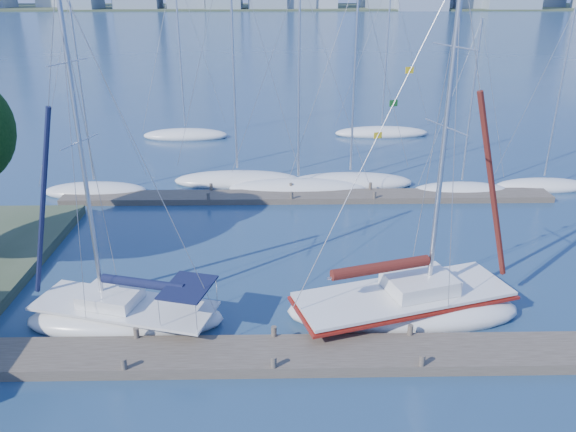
{
  "coord_description": "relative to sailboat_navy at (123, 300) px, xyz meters",
  "views": [
    {
      "loc": [
        0.19,
        -16.38,
        12.33
      ],
      "look_at": [
        0.57,
        4.0,
        3.87
      ],
      "focal_mm": 35.0,
      "sensor_mm": 36.0,
      "label": 1
    }
  ],
  "objects": [
    {
      "name": "bg_boat_3",
      "position": [
        10.72,
        16.08,
        -0.81
      ],
      "size": [
        8.59,
        4.42,
        13.46
      ],
      "rotation": [
        0.0,
        0.0,
        0.25
      ],
      "color": "silver",
      "rests_on": "ground"
    },
    {
      "name": "bg_boat_6",
      "position": [
        -1.95,
        28.74,
        -0.81
      ],
      "size": [
        7.6,
        5.22,
        14.21
      ],
      "rotation": [
        0.0,
        0.0,
        0.43
      ],
      "color": "silver",
      "rests_on": "ground"
    },
    {
      "name": "bg_boat_2",
      "position": [
        7.28,
        15.13,
        -0.83
      ],
      "size": [
        9.19,
        4.42,
        13.23
      ],
      "rotation": [
        0.0,
        0.0,
        -0.25
      ],
      "color": "silver",
      "rests_on": "ground"
    },
    {
      "name": "bg_boat_0",
      "position": [
        -5.56,
        14.8,
        -0.84
      ],
      "size": [
        6.8,
        4.19,
        11.82
      ],
      "rotation": [
        0.0,
        0.0,
        0.34
      ],
      "color": "silver",
      "rests_on": "ground"
    },
    {
      "name": "sailboat_navy",
      "position": [
        0.0,
        0.0,
        0.0
      ],
      "size": [
        8.0,
        4.41,
        13.05
      ],
      "rotation": [
        0.0,
        0.0,
        -0.27
      ],
      "color": "silver",
      "rests_on": "ground"
    },
    {
      "name": "bg_boat_7",
      "position": [
        15.1,
        29.31,
        -0.83
      ],
      "size": [
        8.2,
        2.46,
        13.44
      ],
      "rotation": [
        0.0,
        0.0,
        0.02
      ],
      "color": "silver",
      "rests_on": "ground"
    },
    {
      "name": "bg_boat_1",
      "position": [
        3.3,
        16.66,
        -0.79
      ],
      "size": [
        8.73,
        4.26,
        15.81
      ],
      "rotation": [
        0.0,
        0.0,
        -0.22
      ],
      "color": "silver",
      "rests_on": "ground"
    },
    {
      "name": "near_dock",
      "position": [
        5.79,
        -2.37,
        -0.9
      ],
      "size": [
        26.0,
        2.0,
        0.4
      ],
      "primitive_type": "cube",
      "color": "#433B31",
      "rests_on": "ground"
    },
    {
      "name": "bg_boat_5",
      "position": [
        23.17,
        15.28,
        -0.86
      ],
      "size": [
        6.4,
        3.26,
        11.41
      ],
      "rotation": [
        0.0,
        0.0,
        -0.22
      ],
      "color": "silver",
      "rests_on": "ground"
    },
    {
      "name": "far_dock",
      "position": [
        7.79,
        13.63,
        -0.92
      ],
      "size": [
        30.0,
        1.8,
        0.36
      ],
      "primitive_type": "cube",
      "color": "#433B31",
      "rests_on": "ground"
    },
    {
      "name": "far_shore",
      "position": [
        5.79,
        317.63,
        -1.1
      ],
      "size": [
        800.0,
        100.0,
        1.5
      ],
      "primitive_type": "cube",
      "color": "#38472D",
      "rests_on": "ground"
    },
    {
      "name": "ground",
      "position": [
        5.79,
        -2.37,
        -1.1
      ],
      "size": [
        700.0,
        700.0,
        0.0
      ],
      "primitive_type": "plane",
      "color": "#172D4A",
      "rests_on": "ground"
    },
    {
      "name": "sailboat_maroon",
      "position": [
        10.94,
        0.4,
        -0.1
      ],
      "size": [
        9.69,
        5.58,
        13.64
      ],
      "rotation": [
        0.0,
        0.0,
        0.3
      ],
      "color": "silver",
      "rests_on": "ground"
    },
    {
      "name": "bg_boat_4",
      "position": [
        17.6,
        14.59,
        -0.87
      ],
      "size": [
        6.3,
        3.29,
        10.85
      ],
      "rotation": [
        0.0,
        0.0,
        0.23
      ],
      "color": "silver",
      "rests_on": "ground"
    }
  ]
}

